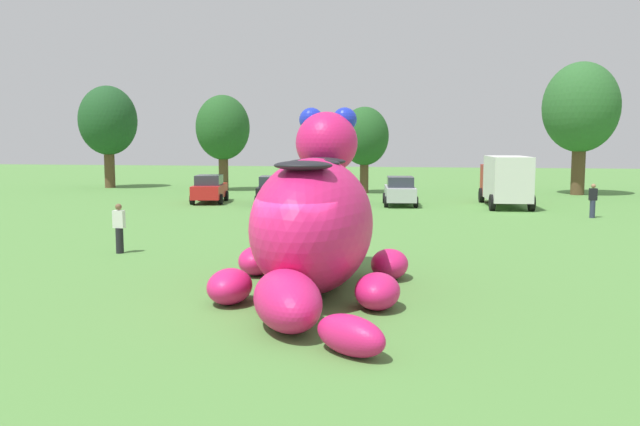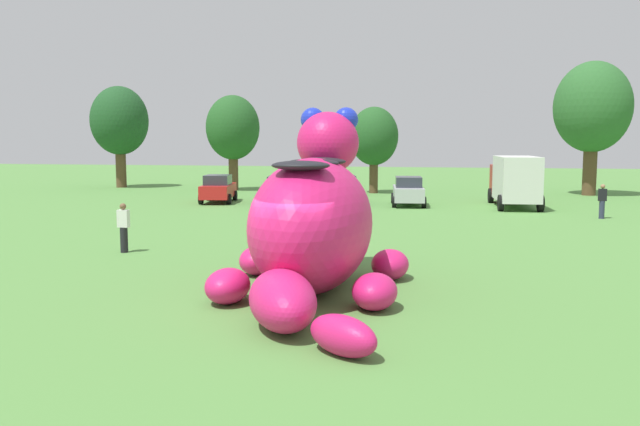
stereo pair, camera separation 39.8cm
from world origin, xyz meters
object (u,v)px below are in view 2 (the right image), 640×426
object	(u,v)px
car_blue	(343,189)
car_black	(281,190)
box_truck	(514,180)
spectator_mid_field	(277,205)
spectator_by_cars	(602,202)
spectator_wandering	(124,228)
car_red	(218,189)
spectator_near_inflatable	(276,223)
giant_inflatable_creature	(313,223)
car_silver	(408,191)

from	to	relation	value
car_blue	car_black	bearing A→B (deg)	-159.67
car_black	box_truck	distance (m)	13.71
car_black	spectator_mid_field	xyz separation A→B (m)	(2.08, -8.64, -0.01)
car_black	spectator_by_cars	xyz separation A→B (m)	(17.38, -3.87, -0.01)
spectator_wandering	car_red	bearing A→B (deg)	99.95
car_black	spectator_near_inflatable	size ratio (longest dim) A/B	2.53
spectator_wandering	giant_inflatable_creature	bearing A→B (deg)	-29.55
car_black	spectator_by_cars	world-z (taller)	car_black
spectator_near_inflatable	car_black	bearing A→B (deg)	103.99
car_black	spectator_near_inflatable	xyz separation A→B (m)	(3.78, -15.16, -0.01)
giant_inflatable_creature	spectator_by_cars	distance (m)	20.94
giant_inflatable_creature	box_truck	distance (m)	23.96
car_blue	spectator_by_cars	distance (m)	14.76
spectator_mid_field	spectator_by_cars	distance (m)	16.03
car_silver	spectator_by_cars	bearing A→B (deg)	-25.50
spectator_by_cars	car_blue	bearing A→B (deg)	159.44
spectator_near_inflatable	spectator_wandering	bearing A→B (deg)	-154.25
car_red	car_black	world-z (taller)	same
car_red	car_silver	xyz separation A→B (m)	(11.74, 0.35, 0.00)
box_truck	spectator_near_inflatable	xyz separation A→B (m)	(-9.86, -16.27, -0.75)
box_truck	giant_inflatable_creature	bearing A→B (deg)	-107.22
box_truck	spectator_near_inflatable	distance (m)	19.04
giant_inflatable_creature	car_red	distance (m)	24.70
box_truck	spectator_by_cars	world-z (taller)	box_truck
box_truck	spectator_mid_field	xyz separation A→B (m)	(-11.56, -9.75, -0.75)
car_red	car_silver	size ratio (longest dim) A/B	1.02
car_red	spectator_near_inflatable	bearing A→B (deg)	-63.03
car_red	spectator_wandering	distance (m)	18.21
car_black	spectator_by_cars	distance (m)	17.80
car_blue	car_red	bearing A→B (deg)	-173.68
car_red	spectator_mid_field	distance (m)	11.04
car_black	car_silver	distance (m)	7.61
car_red	spectator_wandering	bearing A→B (deg)	-80.05
car_black	spectator_wandering	bearing A→B (deg)	-93.36
car_black	car_silver	xyz separation A→B (m)	(7.57, 0.81, 0.00)
spectator_mid_field	spectator_by_cars	world-z (taller)	same
car_black	spectator_mid_field	size ratio (longest dim) A/B	2.53
car_silver	car_red	bearing A→B (deg)	-178.29
spectator_near_inflatable	box_truck	bearing A→B (deg)	58.77
giant_inflatable_creature	car_blue	size ratio (longest dim) A/B	2.13
car_red	car_black	bearing A→B (deg)	-6.29
box_truck	spectator_by_cars	bearing A→B (deg)	-53.11
car_black	car_blue	world-z (taller)	same
car_red	car_blue	size ratio (longest dim) A/B	0.99
spectator_near_inflatable	giant_inflatable_creature	bearing A→B (deg)	-67.24
spectator_wandering	box_truck	bearing A→B (deg)	51.72
giant_inflatable_creature	car_black	size ratio (longest dim) A/B	2.14
car_blue	spectator_wandering	size ratio (longest dim) A/B	2.55
car_blue	spectator_wandering	bearing A→B (deg)	-103.69
spectator_near_inflatable	spectator_by_cars	distance (m)	17.68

